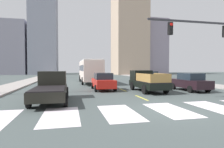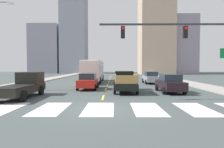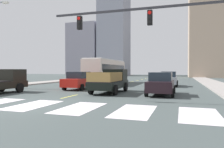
# 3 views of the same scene
# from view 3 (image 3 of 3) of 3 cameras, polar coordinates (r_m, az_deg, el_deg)

# --- Properties ---
(ground_plane) EXTENTS (160.00, 160.00, 0.00)m
(ground_plane) POSITION_cam_3_polar(r_m,az_deg,el_deg) (12.48, -20.08, -7.70)
(ground_plane) COLOR #424C4B
(sidewalk_right) EXTENTS (2.97, 110.00, 0.15)m
(sidewalk_right) POSITION_cam_3_polar(r_m,az_deg,el_deg) (28.09, 26.23, -2.76)
(sidewalk_right) COLOR gray
(sidewalk_right) RESTS_ON ground
(sidewalk_left) EXTENTS (2.97, 110.00, 0.15)m
(sidewalk_left) POSITION_cam_3_polar(r_m,az_deg,el_deg) (33.83, -16.98, -2.07)
(sidewalk_left) COLOR gray
(sidewalk_left) RESTS_ON ground
(crosswalk_stripe_3) EXTENTS (1.68, 3.54, 0.01)m
(crosswalk_stripe_3) POSITION_cam_3_polar(r_m,az_deg,el_deg) (12.48, -20.08, -7.69)
(crosswalk_stripe_3) COLOR silver
(crosswalk_stripe_3) RESTS_ON ground
(crosswalk_stripe_4) EXTENTS (1.68, 3.54, 0.01)m
(crosswalk_stripe_4) POSITION_cam_3_polar(r_m,az_deg,el_deg) (11.02, -8.48, -8.80)
(crosswalk_stripe_4) COLOR silver
(crosswalk_stripe_4) RESTS_ON ground
(crosswalk_stripe_5) EXTENTS (1.68, 3.54, 0.01)m
(crosswalk_stripe_5) POSITION_cam_3_polar(r_m,az_deg,el_deg) (10.12, 5.97, -9.68)
(crosswalk_stripe_5) COLOR silver
(crosswalk_stripe_5) RESTS_ON ground
(crosswalk_stripe_6) EXTENTS (1.68, 3.54, 0.01)m
(crosswalk_stripe_6) POSITION_cam_3_polar(r_m,az_deg,el_deg) (9.94, 22.08, -9.94)
(crosswalk_stripe_6) COLOR silver
(crosswalk_stripe_6) RESTS_ON ground
(lane_dash_0) EXTENTS (0.16, 2.40, 0.01)m
(lane_dash_0) POSITION_cam_3_polar(r_m,az_deg,el_deg) (15.80, -11.09, -5.82)
(lane_dash_0) COLOR #D5CC47
(lane_dash_0) RESTS_ON ground
(lane_dash_1) EXTENTS (0.16, 2.40, 0.01)m
(lane_dash_1) POSITION_cam_3_polar(r_m,az_deg,el_deg) (20.30, -4.23, -4.28)
(lane_dash_1) COLOR #D5CC47
(lane_dash_1) RESTS_ON ground
(lane_dash_2) EXTENTS (0.16, 2.40, 0.01)m
(lane_dash_2) POSITION_cam_3_polar(r_m,az_deg,el_deg) (24.98, 0.09, -3.28)
(lane_dash_2) COLOR #D5CC47
(lane_dash_2) RESTS_ON ground
(lane_dash_3) EXTENTS (0.16, 2.40, 0.01)m
(lane_dash_3) POSITION_cam_3_polar(r_m,az_deg,el_deg) (29.77, 3.02, -2.58)
(lane_dash_3) COLOR #D5CC47
(lane_dash_3) RESTS_ON ground
(lane_dash_4) EXTENTS (0.16, 2.40, 0.01)m
(lane_dash_4) POSITION_cam_3_polar(r_m,az_deg,el_deg) (34.62, 5.14, -2.08)
(lane_dash_4) COLOR #D5CC47
(lane_dash_4) RESTS_ON ground
(lane_dash_5) EXTENTS (0.16, 2.40, 0.01)m
(lane_dash_5) POSITION_cam_3_polar(r_m,az_deg,el_deg) (39.51, 6.73, -1.70)
(lane_dash_5) COLOR #D5CC47
(lane_dash_5) RESTS_ON ground
(lane_dash_6) EXTENTS (0.16, 2.40, 0.01)m
(lane_dash_6) POSITION_cam_3_polar(r_m,az_deg,el_deg) (44.42, 7.97, -1.40)
(lane_dash_6) COLOR #D5CC47
(lane_dash_6) RESTS_ON ground
(lane_dash_7) EXTENTS (0.16, 2.40, 0.01)m
(lane_dash_7) POSITION_cam_3_polar(r_m,az_deg,el_deg) (49.35, 8.97, -1.16)
(lane_dash_7) COLOR #D5CC47
(lane_dash_7) RESTS_ON ground
(pickup_stakebed) EXTENTS (2.18, 5.20, 1.96)m
(pickup_stakebed) POSITION_cam_3_polar(r_m,az_deg,el_deg) (18.30, -0.25, -1.93)
(pickup_stakebed) COLOR black
(pickup_stakebed) RESTS_ON ground
(pickup_dark) EXTENTS (2.18, 5.20, 1.96)m
(pickup_dark) POSITION_cam_3_polar(r_m,az_deg,el_deg) (19.66, -27.36, -1.88)
(pickup_dark) COLOR black
(pickup_dark) RESTS_ON ground
(city_bus) EXTENTS (2.72, 10.80, 3.32)m
(city_bus) POSITION_cam_3_polar(r_m,az_deg,el_deg) (29.84, -1.57, 1.17)
(city_bus) COLOR beige
(city_bus) RESTS_ON ground
(sedan_near_right) EXTENTS (2.02, 4.40, 1.72)m
(sedan_near_right) POSITION_cam_3_polar(r_m,az_deg,el_deg) (26.08, 14.76, -1.24)
(sedan_near_right) COLOR gray
(sedan_near_right) RESTS_ON ground
(sedan_far) EXTENTS (2.02, 4.40, 1.72)m
(sedan_far) POSITION_cam_3_polar(r_m,az_deg,el_deg) (21.39, -8.60, -1.72)
(sedan_far) COLOR red
(sedan_far) RESTS_ON ground
(sedan_near_left) EXTENTS (2.02, 4.40, 1.72)m
(sedan_near_left) POSITION_cam_3_polar(r_m,az_deg,el_deg) (16.74, 12.79, -2.49)
(sedan_near_left) COLOR black
(sedan_near_left) RESTS_ON ground
(traffic_signal_gantry) EXTENTS (11.06, 0.27, 6.00)m
(traffic_signal_gantry) POSITION_cam_3_polar(r_m,az_deg,el_deg) (12.57, 15.84, 11.97)
(traffic_signal_gantry) COLOR #2D2D33
(traffic_signal_gantry) RESTS_ON ground
(block_mid_left) EXTENTS (10.56, 10.92, 30.54)m
(block_mid_left) POSITION_cam_3_polar(r_m,az_deg,el_deg) (63.28, 24.48, 13.16)
(block_mid_left) COLOR tan
(block_mid_left) RESTS_ON ground
(block_mid_right) EXTENTS (10.80, 8.31, 18.01)m
(block_mid_right) POSITION_cam_3_polar(r_m,az_deg,el_deg) (77.15, -7.19, 6.33)
(block_mid_right) COLOR gray
(block_mid_right) RESTS_ON ground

